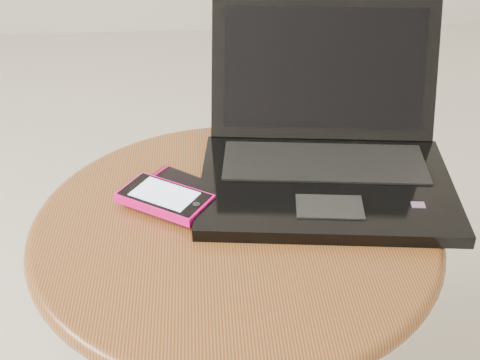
{
  "coord_description": "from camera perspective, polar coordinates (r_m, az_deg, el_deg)",
  "views": [
    {
      "loc": [
        -0.11,
        -0.79,
        1.0
      ],
      "look_at": [
        -0.06,
        -0.03,
        0.52
      ],
      "focal_mm": 49.3,
      "sensor_mm": 36.0,
      "label": 1
    }
  ],
  "objects": [
    {
      "name": "phone_pink",
      "position": [
        0.94,
        -6.53,
        -1.57
      ],
      "size": [
        0.14,
        0.13,
        0.02
      ],
      "color": "#FF0C81",
      "rests_on": "phone_black"
    },
    {
      "name": "phone_black",
      "position": [
        0.99,
        -5.12,
        -0.46
      ],
      "size": [
        0.12,
        0.11,
        0.01
      ],
      "color": "black",
      "rests_on": "table"
    },
    {
      "name": "table",
      "position": [
        0.98,
        -0.39,
        -8.11
      ],
      "size": [
        0.58,
        0.58,
        0.46
      ],
      "color": "brown",
      "rests_on": "ground"
    },
    {
      "name": "laptop",
      "position": [
        1.01,
        7.39,
        2.58
      ],
      "size": [
        0.4,
        0.38,
        0.23
      ],
      "color": "black",
      "rests_on": "table"
    }
  ]
}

